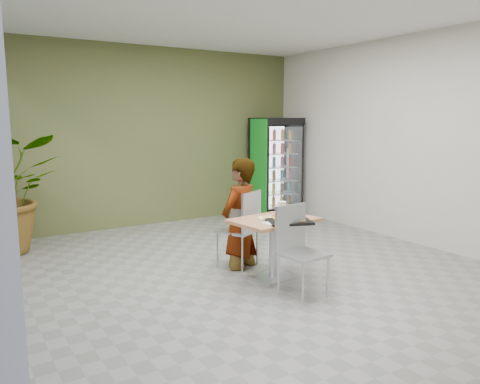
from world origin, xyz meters
name	(u,v)px	position (x,y,z in m)	size (l,w,h in m)	color
ground	(257,278)	(0.00, 0.00, 0.00)	(7.00, 7.00, 0.00)	gray
room_envelope	(258,147)	(0.00, 0.00, 1.60)	(6.00, 7.00, 3.20)	silver
dining_table	(273,236)	(0.14, -0.14, 0.54)	(1.05, 0.80, 0.75)	#BE7C51
chair_far	(244,223)	(0.09, 0.45, 0.59)	(0.60, 0.60, 1.01)	#B9BBBE
chair_near	(297,243)	(0.09, -0.65, 0.58)	(0.48, 0.48, 0.99)	#B9BBBE
seated_woman	(239,225)	(0.05, 0.49, 0.57)	(0.64, 0.41, 1.73)	black
pizza_plate	(268,217)	(0.08, -0.10, 0.77)	(0.29, 0.23, 0.03)	white
soda_cup	(282,209)	(0.29, -0.10, 0.84)	(0.11, 0.11, 0.19)	white
napkin_stack	(271,224)	(-0.07, -0.37, 0.76)	(0.15, 0.15, 0.02)	white
cafeteria_tray	(289,222)	(0.16, -0.41, 0.76)	(0.49, 0.36, 0.03)	black
beverage_fridge	(276,167)	(2.45, 2.98, 0.97)	(0.95, 0.76, 1.94)	black
potted_plant	(3,194)	(-2.47, 2.84, 0.86)	(1.55, 1.34, 1.72)	#315E25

